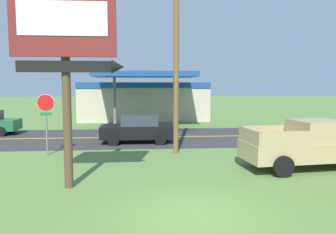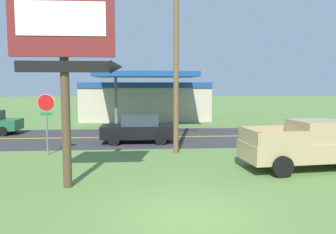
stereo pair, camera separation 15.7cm
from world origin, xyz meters
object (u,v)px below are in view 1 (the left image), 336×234
object	(u,v)px
pickup_tan_parked_on_lawn	(309,145)
car_black_far_lane	(138,129)
utility_pole	(176,49)
stop_sign	(46,113)
gas_station	(144,100)
motel_sign	(67,49)

from	to	relation	value
pickup_tan_parked_on_lawn	car_black_far_lane	bearing A→B (deg)	136.70
utility_pole	pickup_tan_parked_on_lawn	distance (m)	7.36
stop_sign	car_black_far_lane	bearing A→B (deg)	35.28
gas_station	pickup_tan_parked_on_lawn	world-z (taller)	gas_station
stop_sign	gas_station	distance (m)	16.88
stop_sign	gas_station	xyz separation A→B (m)	(4.86, 16.16, -0.08)
utility_pole	stop_sign	bearing A→B (deg)	179.58
stop_sign	pickup_tan_parked_on_lawn	xyz separation A→B (m)	(11.27, -3.47, -1.06)
stop_sign	utility_pole	distance (m)	6.95
stop_sign	utility_pole	size ratio (longest dim) A/B	0.31
gas_station	car_black_far_lane	size ratio (longest dim) A/B	2.86
motel_sign	gas_station	distance (m)	21.85
utility_pole	car_black_far_lane	distance (m)	5.61
stop_sign	utility_pole	bearing A→B (deg)	-0.42
motel_sign	utility_pole	bearing A→B (deg)	52.77
motel_sign	stop_sign	world-z (taller)	motel_sign
gas_station	car_black_far_lane	bearing A→B (deg)	-92.33
pickup_tan_parked_on_lawn	car_black_far_lane	world-z (taller)	pickup_tan_parked_on_lawn
utility_pole	gas_station	world-z (taller)	utility_pole
motel_sign	car_black_far_lane	distance (m)	9.45
motel_sign	pickup_tan_parked_on_lawn	world-z (taller)	motel_sign
motel_sign	gas_station	world-z (taller)	motel_sign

